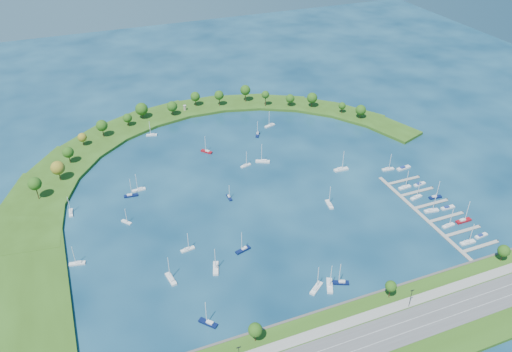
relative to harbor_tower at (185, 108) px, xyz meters
name	(u,v)px	position (x,y,z in m)	size (l,w,h in m)	color
ground	(251,187)	(10.36, -114.80, -4.04)	(700.00, 700.00, 0.00)	#06213B
south_shoreline	(359,342)	(10.39, -237.68, -3.04)	(420.00, 43.10, 11.60)	#2B4B14
breakwater	(158,162)	(-35.97, -66.09, -3.05)	(286.74, 247.64, 2.00)	#2B4B14
breakwater_trees	(187,116)	(-5.11, -27.24, 6.02)	(234.90, 94.54, 14.29)	#382314
harbor_tower	(185,108)	(0.00, 0.00, 0.00)	(2.60, 2.60, 3.97)	gray
dock_system	(432,212)	(95.65, -175.80, -3.69)	(24.28, 82.00, 1.60)	gray
moored_boat_0	(216,268)	(-31.29, -173.93, -3.09)	(5.34, 9.53, 13.50)	silver
moored_boat_1	(207,151)	(-2.41, -64.58, -3.13)	(6.92, 7.80, 12.02)	maroon
moored_boat_2	(243,249)	(-14.28, -166.34, -3.13)	(8.60, 4.51, 12.17)	#0A143E
moored_boat_3	(229,197)	(-5.73, -120.32, -3.20)	(1.85, 6.40, 9.38)	#0A143E
moored_boat_4	(188,249)	(-40.40, -155.51, -3.17)	(7.54, 3.15, 10.75)	silver
moored_boat_5	(270,125)	(51.91, -45.55, -3.13)	(8.63, 4.69, 12.22)	silver
moored_boat_6	(71,212)	(-93.04, -101.52, -3.16)	(2.44, 7.56, 10.98)	silver
moored_boat_7	(330,285)	(14.55, -204.71, -3.07)	(6.52, 9.65, 13.89)	silver
moored_boat_8	(341,169)	(70.25, -117.91, -3.07)	(9.62, 3.10, 13.97)	silver
moored_boat_9	(258,134)	(38.44, -54.95, -3.15)	(5.53, 7.87, 11.40)	#0A143E
moored_boat_10	(171,279)	(-53.32, -173.15, -3.09)	(3.98, 9.47, 13.49)	silver
moored_boat_11	(208,322)	(-44.66, -204.87, -3.11)	(7.54, 8.12, 12.74)	#0A143E
moored_boat_12	(340,282)	(20.13, -204.83, -3.13)	(8.57, 5.47, 12.25)	#0A143E
moored_boat_13	(263,161)	(27.88, -90.44, -3.09)	(9.35, 6.44, 13.49)	silver
moored_boat_14	(152,134)	(-31.87, -27.62, -3.16)	(7.90, 3.95, 11.18)	silver
moored_boat_15	(329,204)	(45.36, -148.21, -3.12)	(3.64, 8.70, 12.41)	silver
moored_boat_16	(139,189)	(-53.33, -92.93, -3.14)	(8.04, 2.66, 11.66)	silver
moored_boat_17	(126,222)	(-65.56, -121.33, -3.20)	(5.44, 6.11, 9.43)	silver
moored_boat_18	(316,288)	(7.93, -203.96, -3.10)	(8.78, 7.34, 13.26)	silver
moored_boat_19	(77,263)	(-93.54, -145.45, -3.15)	(8.01, 3.68, 11.36)	silver
moored_boat_20	(246,165)	(15.75, -90.92, -3.17)	(7.49, 3.91, 10.61)	silver
moored_boat_21	(131,195)	(-58.87, -97.18, -3.14)	(8.28, 3.18, 11.87)	#0A143E
docked_boat_0	(468,242)	(95.87, -204.11, -3.12)	(8.55, 2.70, 12.44)	silver
docked_boat_1	(481,236)	(106.35, -202.39, -3.47)	(7.80, 2.81, 1.56)	silver
docked_boat_2	(448,225)	(95.89, -189.08, -3.16)	(7.78, 2.86, 11.18)	silver
docked_boat_3	(464,220)	(106.36, -188.81, -3.09)	(9.14, 2.59, 13.43)	maroon
docked_boat_4	(431,210)	(95.87, -174.78, -3.12)	(8.76, 3.58, 12.50)	silver
docked_boat_5	(448,208)	(106.34, -175.83, -3.42)	(8.40, 2.61, 1.70)	silver
docked_boat_6	(416,197)	(95.88, -160.81, -3.14)	(8.19, 3.56, 11.66)	silver
docked_boat_7	(435,197)	(106.38, -164.82, -3.15)	(7.99, 2.85, 11.51)	#0A143E
docked_boat_8	(405,187)	(95.88, -149.67, -3.13)	(8.31, 2.82, 12.02)	silver
docked_boat_9	(420,184)	(106.34, -150.20, -3.44)	(8.15, 3.03, 1.63)	silver
docked_boat_10	(388,169)	(98.28, -128.59, -3.15)	(8.02, 2.99, 11.51)	silver
docked_boat_11	(404,168)	(108.22, -131.30, -3.33)	(9.73, 3.58, 1.94)	silver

